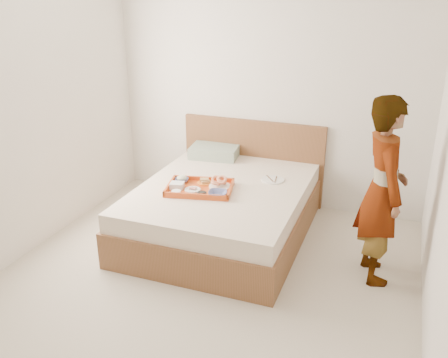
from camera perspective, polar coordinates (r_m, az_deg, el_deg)
ground at (r=4.13m, az=-3.26°, el=-13.01°), size 3.50×4.00×0.01m
wall_back at (r=5.38m, az=5.16°, el=10.43°), size 3.50×0.01×2.60m
wall_left at (r=4.54m, az=-24.45°, el=6.42°), size 0.01×4.00×2.60m
bed at (r=4.84m, az=-0.14°, el=-3.74°), size 1.65×2.00×0.53m
headboard at (r=5.61m, az=3.37°, el=2.21°), size 1.65×0.06×0.95m
pillow at (r=5.53m, az=-1.14°, el=3.24°), size 0.57×0.42×0.13m
tray at (r=4.63m, az=-2.87°, el=-1.02°), size 0.70×0.57×0.06m
prawn_plate at (r=4.67m, az=-0.49°, el=-0.88°), size 0.25×0.25×0.01m
navy_bowl_big at (r=4.47m, az=-0.75°, el=-1.73°), size 0.21×0.21×0.04m
sauce_dish at (r=4.48m, az=-2.63°, el=-1.79°), size 0.11×0.11×0.03m
meat_plate at (r=4.61m, az=-3.73°, el=-1.25°), size 0.18×0.18×0.01m
bread_plate at (r=4.76m, az=-2.29°, el=-0.45°), size 0.18×0.18×0.01m
salad_bowl at (r=4.80m, az=-4.98°, el=-0.13°), size 0.16×0.16×0.04m
plastic_tub at (r=4.66m, az=-5.55°, el=-0.75°), size 0.15×0.13×0.06m
cheese_round at (r=4.54m, az=-5.66°, el=-1.56°), size 0.11×0.11×0.03m
dinner_plate at (r=4.90m, az=5.76°, el=-0.10°), size 0.29×0.29×0.01m
person at (r=4.16m, az=18.15°, el=-1.33°), size 0.55×0.67×1.59m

